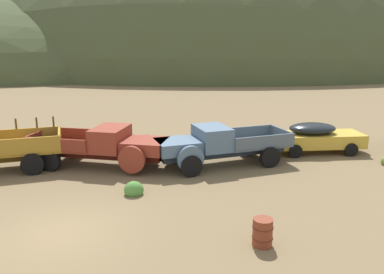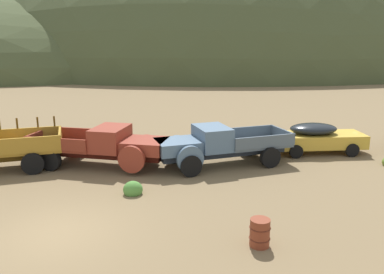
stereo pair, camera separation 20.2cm
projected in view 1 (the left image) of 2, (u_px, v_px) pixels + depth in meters
The scene contains 9 objects.
ground_plane at pixel (60, 234), 12.03m from camera, with size 300.00×300.00×0.00m, color brown.
hill_far_right at pixel (12, 65), 88.96m from camera, with size 111.82×89.35×32.57m, color #424C2D.
hill_distant at pixel (221, 67), 84.25m from camera, with size 105.03×73.20×49.56m, color #424C2D.
hill_far_left at pixel (344, 64), 93.01m from camera, with size 71.50×55.54×29.77m, color #424C2D.
truck_rust_red at pixel (109, 146), 18.12m from camera, with size 6.62×3.82×1.89m.
truck_chalk_blue at pixel (214, 145), 18.24m from camera, with size 6.63×3.56×1.89m.
car_faded_yellow at pixel (320, 137), 20.55m from camera, with size 4.98×2.00×1.57m.
oil_drum_by_truck at pixel (263, 232), 11.26m from camera, with size 0.62×0.62×0.82m.
bush_front_left at pixel (134, 190), 15.05m from camera, with size 0.75×0.68×0.67m.
Camera 1 is at (2.98, -11.28, 5.79)m, focal length 36.86 mm.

